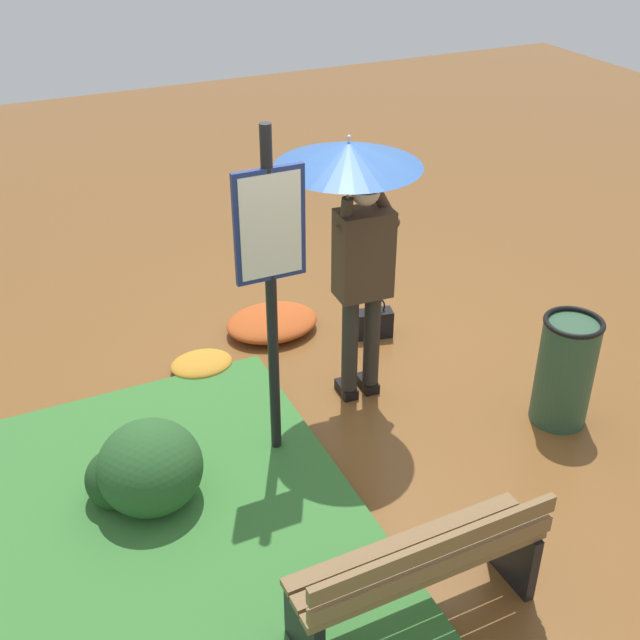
# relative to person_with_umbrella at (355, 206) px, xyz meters

# --- Properties ---
(ground_plane) EXTENTS (18.00, 18.00, 0.00)m
(ground_plane) POSITION_rel_person_with_umbrella_xyz_m (-0.13, -0.24, -1.55)
(ground_plane) COLOR brown
(person_with_umbrella) EXTENTS (0.96, 0.96, 2.04)m
(person_with_umbrella) POSITION_rel_person_with_umbrella_xyz_m (0.00, 0.00, 0.00)
(person_with_umbrella) COLOR #2D2823
(person_with_umbrella) RESTS_ON ground_plane
(info_sign_post) EXTENTS (0.44, 0.07, 2.30)m
(info_sign_post) POSITION_rel_person_with_umbrella_xyz_m (0.74, 0.35, -0.11)
(info_sign_post) COLOR black
(info_sign_post) RESTS_ON ground_plane
(handbag) EXTENTS (0.32, 0.20, 0.37)m
(handbag) POSITION_rel_person_with_umbrella_xyz_m (-0.57, -0.69, -1.42)
(handbag) COLOR black
(handbag) RESTS_ON ground_plane
(park_bench) EXTENTS (1.40, 0.39, 0.75)m
(park_bench) POSITION_rel_person_with_umbrella_xyz_m (0.60, 1.98, -1.15)
(park_bench) COLOR black
(park_bench) RESTS_ON ground_plane
(trash_bin) EXTENTS (0.42, 0.42, 0.83)m
(trash_bin) POSITION_rel_person_with_umbrella_xyz_m (-1.24, 0.87, -1.13)
(trash_bin) COLOR #2D5138
(trash_bin) RESTS_ON ground_plane
(shrub_cluster) EXTENTS (0.72, 0.65, 0.59)m
(shrub_cluster) POSITION_rel_person_with_umbrella_xyz_m (1.68, 0.47, -1.28)
(shrub_cluster) COLOR #285628
(shrub_cluster) RESTS_ON ground_plane
(leaf_pile_near_person) EXTENTS (0.45, 0.36, 0.10)m
(leaf_pile_near_person) POSITION_rel_person_with_umbrella_xyz_m (-0.83, -1.54, -1.50)
(leaf_pile_near_person) COLOR #A86023
(leaf_pile_near_person) RESTS_ON ground_plane
(leaf_pile_by_bench) EXTENTS (0.49, 0.40, 0.11)m
(leaf_pile_by_bench) POSITION_rel_person_with_umbrella_xyz_m (0.91, -0.82, -1.50)
(leaf_pile_by_bench) COLOR #C68428
(leaf_pile_by_bench) RESTS_ON ground_plane
(leaf_pile_far_path) EXTENTS (0.79, 0.63, 0.17)m
(leaf_pile_far_path) POSITION_rel_person_with_umbrella_xyz_m (0.18, -1.13, -1.46)
(leaf_pile_far_path) COLOR #B74C1E
(leaf_pile_far_path) RESTS_ON ground_plane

